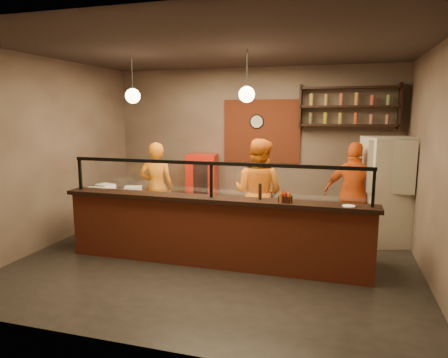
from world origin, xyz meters
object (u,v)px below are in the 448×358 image
(pepper_mill, at_px, (260,191))
(wall_clock, at_px, (257,122))
(cook_left, at_px, (157,188))
(cook_right, at_px, (354,194))
(pizza_dough, at_px, (215,199))
(cook_mid, at_px, (258,193))
(fridge, at_px, (387,191))
(condiment_caddy, at_px, (285,199))
(red_cooler, at_px, (202,188))

(pepper_mill, bearing_deg, wall_clock, 102.71)
(wall_clock, bearing_deg, cook_left, -140.34)
(wall_clock, height_order, pepper_mill, wall_clock)
(wall_clock, distance_m, cook_right, 2.53)
(pizza_dough, bearing_deg, cook_right, 26.58)
(cook_left, distance_m, cook_mid, 2.03)
(cook_left, bearing_deg, fridge, 169.57)
(pizza_dough, relative_size, condiment_caddy, 3.04)
(cook_mid, bearing_deg, pepper_mill, 117.37)
(cook_right, bearing_deg, cook_mid, 33.36)
(fridge, relative_size, red_cooler, 1.32)
(red_cooler, bearing_deg, cook_left, -125.35)
(condiment_caddy, relative_size, pepper_mill, 0.72)
(red_cooler, bearing_deg, cook_mid, -49.48)
(fridge, relative_size, condiment_caddy, 11.46)
(red_cooler, relative_size, condiment_caddy, 8.68)
(wall_clock, distance_m, pizza_dough, 2.49)
(wall_clock, relative_size, cook_left, 0.17)
(red_cooler, distance_m, pizza_dough, 2.07)
(condiment_caddy, bearing_deg, pepper_mill, 167.75)
(wall_clock, bearing_deg, condiment_caddy, -70.58)
(cook_left, relative_size, pepper_mill, 7.68)
(pizza_dough, bearing_deg, cook_mid, 43.47)
(cook_right, xyz_separation_m, condiment_caddy, (-0.97, -1.70, 0.21))
(pizza_dough, height_order, pepper_mill, pepper_mill)
(fridge, distance_m, pepper_mill, 2.63)
(fridge, height_order, condiment_caddy, fridge)
(cook_left, distance_m, pizza_dough, 1.64)
(cook_right, distance_m, pepper_mill, 2.12)
(fridge, height_order, red_cooler, fridge)
(cook_right, bearing_deg, fridge, -145.39)
(red_cooler, bearing_deg, pepper_mill, -62.35)
(cook_right, distance_m, red_cooler, 3.15)
(red_cooler, bearing_deg, wall_clock, 7.80)
(cook_right, relative_size, condiment_caddy, 10.96)
(cook_mid, bearing_deg, cook_right, -146.85)
(cook_mid, height_order, fridge, fridge)
(cook_mid, distance_m, red_cooler, 1.97)
(fridge, bearing_deg, red_cooler, 152.98)
(cook_mid, relative_size, condiment_caddy, 11.33)
(cook_mid, bearing_deg, condiment_caddy, 132.47)
(wall_clock, bearing_deg, pizza_dough, -95.97)
(wall_clock, relative_size, pizza_dough, 0.60)
(pizza_dough, xyz_separation_m, pepper_mill, (0.84, -0.53, 0.27))
(fridge, xyz_separation_m, condiment_caddy, (-1.52, -1.90, 0.17))
(condiment_caddy, bearing_deg, pizza_dough, 153.08)
(pizza_dough, xyz_separation_m, condiment_caddy, (1.21, -0.61, 0.20))
(cook_left, xyz_separation_m, condiment_caddy, (2.64, -1.42, 0.23))
(cook_left, distance_m, condiment_caddy, 3.00)
(cook_left, distance_m, pepper_mill, 2.65)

